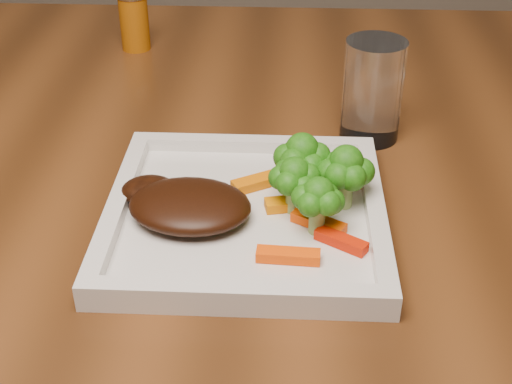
{
  "coord_description": "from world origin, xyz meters",
  "views": [
    {
      "loc": [
        0.23,
        -0.96,
        1.16
      ],
      "look_at": [
        0.2,
        -0.38,
        0.79
      ],
      "focal_mm": 50.0,
      "sensor_mm": 36.0,
      "label": 1
    }
  ],
  "objects_px": {
    "plate": "(246,218)",
    "drinking_glass": "(372,91)",
    "dining_table": "(128,343)",
    "spice_shaker": "(134,19)",
    "steak": "(190,206)"
  },
  "relations": [
    {
      "from": "dining_table",
      "to": "drinking_glass",
      "type": "relative_size",
      "value": 13.33
    },
    {
      "from": "plate",
      "to": "spice_shaker",
      "type": "relative_size",
      "value": 2.93
    },
    {
      "from": "steak",
      "to": "spice_shaker",
      "type": "height_order",
      "value": "spice_shaker"
    },
    {
      "from": "steak",
      "to": "drinking_glass",
      "type": "relative_size",
      "value": 1.0
    },
    {
      "from": "dining_table",
      "to": "spice_shaker",
      "type": "relative_size",
      "value": 17.39
    },
    {
      "from": "plate",
      "to": "drinking_glass",
      "type": "height_order",
      "value": "drinking_glass"
    },
    {
      "from": "plate",
      "to": "steak",
      "type": "distance_m",
      "value": 0.06
    },
    {
      "from": "plate",
      "to": "steak",
      "type": "bearing_deg",
      "value": -167.63
    },
    {
      "from": "dining_table",
      "to": "steak",
      "type": "distance_m",
      "value": 0.48
    },
    {
      "from": "spice_shaker",
      "to": "drinking_glass",
      "type": "height_order",
      "value": "drinking_glass"
    },
    {
      "from": "plate",
      "to": "spice_shaker",
      "type": "height_order",
      "value": "spice_shaker"
    },
    {
      "from": "dining_table",
      "to": "spice_shaker",
      "type": "bearing_deg",
      "value": 89.54
    },
    {
      "from": "dining_table",
      "to": "drinking_glass",
      "type": "distance_m",
      "value": 0.55
    },
    {
      "from": "dining_table",
      "to": "plate",
      "type": "height_order",
      "value": "plate"
    },
    {
      "from": "dining_table",
      "to": "plate",
      "type": "xyz_separation_m",
      "value": [
        0.2,
        -0.2,
        0.38
      ]
    }
  ]
}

